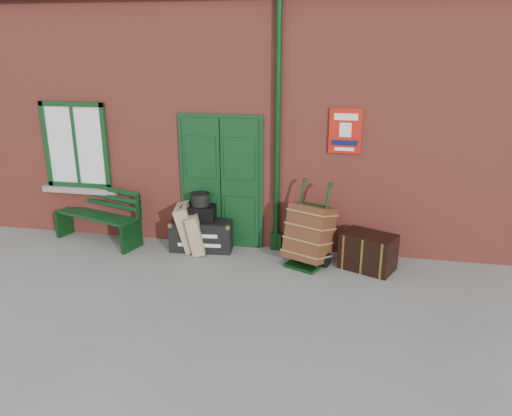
% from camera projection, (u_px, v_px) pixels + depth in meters
% --- Properties ---
extents(ground, '(80.00, 80.00, 0.00)m').
position_uv_depth(ground, '(217.00, 284.00, 7.29)').
color(ground, gray).
rests_on(ground, ground).
extents(station_building, '(10.30, 4.30, 4.36)m').
position_uv_depth(station_building, '(261.00, 106.00, 9.86)').
color(station_building, '#AC4537').
rests_on(station_building, ground).
extents(bench, '(1.68, 0.95, 0.99)m').
position_uv_depth(bench, '(100.00, 213.00, 8.74)').
color(bench, '#0E3618').
rests_on(bench, ground).
extents(houdini_trunk, '(1.08, 0.66, 0.51)m').
position_uv_depth(houdini_trunk, '(203.00, 234.00, 8.48)').
color(houdini_trunk, black).
rests_on(houdini_trunk, ground).
extents(strongbox, '(0.60, 0.46, 0.26)m').
position_uv_depth(strongbox, '(199.00, 212.00, 8.37)').
color(strongbox, black).
rests_on(strongbox, houdini_trunk).
extents(hatbox, '(0.34, 0.34, 0.21)m').
position_uv_depth(hatbox, '(200.00, 199.00, 8.29)').
color(hatbox, black).
rests_on(hatbox, strongbox).
extents(suitcase_back, '(0.50, 0.61, 0.79)m').
position_uv_depth(suitcase_back, '(188.00, 227.00, 8.40)').
color(suitcase_back, tan).
rests_on(suitcase_back, ground).
extents(suitcase_front, '(0.40, 0.54, 0.68)m').
position_uv_depth(suitcase_front, '(196.00, 233.00, 8.29)').
color(suitcase_front, tan).
rests_on(suitcase_front, ground).
extents(porter_trolley, '(0.85, 0.87, 1.30)m').
position_uv_depth(porter_trolley, '(309.00, 234.00, 7.79)').
color(porter_trolley, black).
rests_on(porter_trolley, ground).
extents(dark_trunk, '(0.92, 0.78, 0.57)m').
position_uv_depth(dark_trunk, '(368.00, 252.00, 7.69)').
color(dark_trunk, black).
rests_on(dark_trunk, ground).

